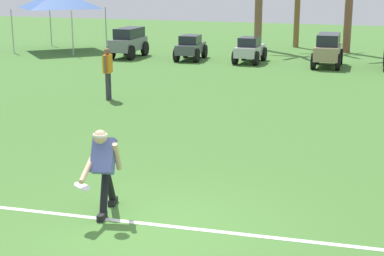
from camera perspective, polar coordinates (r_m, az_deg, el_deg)
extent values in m
plane|color=#42712F|center=(8.69, -4.23, -10.05)|extent=(80.00, 80.00, 0.00)
cube|color=white|center=(8.92, -3.50, -9.34)|extent=(26.04, 2.25, 0.01)
cylinder|color=black|center=(9.21, -8.50, -6.30)|extent=(0.19, 0.37, 0.72)
cube|color=black|center=(9.18, -8.72, -8.46)|extent=(0.15, 0.27, 0.10)
cylinder|color=black|center=(9.49, -7.98, -5.65)|extent=(0.20, 0.45, 0.69)
cube|color=black|center=(9.73, -7.67, -7.07)|extent=(0.15, 0.27, 0.10)
cube|color=#4C5699|center=(9.05, -8.58, -2.68)|extent=(0.42, 0.49, 0.57)
sphere|color=tan|center=(8.84, -8.89, -0.85)|extent=(0.25, 0.25, 0.21)
cylinder|color=white|center=(8.83, -8.90, -0.66)|extent=(0.25, 0.25, 0.03)
cylinder|color=tan|center=(8.89, -10.18, -4.00)|extent=(0.19, 0.58, 0.27)
cylinder|color=tan|center=(9.05, -7.27, -2.76)|extent=(0.14, 0.29, 0.49)
cylinder|color=white|center=(8.80, -10.61, -5.60)|extent=(0.31, 0.32, 0.11)
cylinder|color=#33333D|center=(17.81, -8.21, 3.98)|extent=(0.12, 0.12, 0.82)
cylinder|color=#33333D|center=(17.98, -8.02, 4.09)|extent=(0.12, 0.12, 0.82)
cube|color=orange|center=(17.79, -8.19, 6.19)|extent=(0.25, 0.37, 0.54)
cylinder|color=brown|center=(17.59, -8.41, 6.12)|extent=(0.08, 0.08, 0.52)
cylinder|color=brown|center=(17.98, -7.97, 6.32)|extent=(0.08, 0.08, 0.52)
sphere|color=brown|center=(17.74, -8.23, 7.37)|extent=(0.23, 0.23, 0.20)
cube|color=slate|center=(27.42, -6.20, 8.09)|extent=(1.06, 2.44, 0.55)
cube|color=#1E232B|center=(27.50, -6.10, 9.17)|extent=(0.92, 1.83, 0.46)
cylinder|color=black|center=(28.40, -6.41, 7.74)|extent=(0.21, 0.67, 0.66)
cylinder|color=black|center=(28.03, -4.59, 7.70)|extent=(0.21, 0.67, 0.66)
cylinder|color=black|center=(26.89, -7.84, 7.32)|extent=(0.21, 0.67, 0.66)
cylinder|color=black|center=(26.50, -5.95, 7.28)|extent=(0.21, 0.67, 0.66)
cube|color=#474C51|center=(26.47, -0.12, 7.74)|extent=(1.11, 2.28, 0.42)
cube|color=#1E232B|center=(26.33, -0.17, 8.58)|extent=(0.90, 1.17, 0.38)
cylinder|color=black|center=(27.35, -0.64, 7.51)|extent=(0.24, 0.61, 0.60)
cylinder|color=black|center=(27.13, 1.21, 7.45)|extent=(0.24, 0.61, 0.60)
cylinder|color=black|center=(25.87, -1.51, 7.11)|extent=(0.24, 0.61, 0.60)
cylinder|color=black|center=(25.65, 0.44, 7.05)|extent=(0.24, 0.61, 0.60)
cube|color=#B7BABF|center=(25.70, 5.64, 7.47)|extent=(0.93, 2.21, 0.42)
cube|color=#1E232B|center=(25.56, 5.61, 8.33)|extent=(0.81, 1.11, 0.38)
cylinder|color=black|center=(26.57, 5.06, 7.25)|extent=(0.19, 0.60, 0.60)
cylinder|color=black|center=(26.38, 6.97, 7.15)|extent=(0.19, 0.60, 0.60)
cylinder|color=black|center=(25.09, 4.21, 6.85)|extent=(0.19, 0.60, 0.60)
cylinder|color=black|center=(24.88, 6.23, 6.74)|extent=(0.19, 0.60, 0.60)
cube|color=#998466|center=(24.96, 13.02, 7.19)|extent=(1.08, 2.44, 0.55)
cube|color=#1E232B|center=(25.06, 13.11, 8.37)|extent=(0.93, 1.84, 0.46)
cylinder|color=black|center=(25.86, 12.06, 6.86)|extent=(0.21, 0.67, 0.66)
cylinder|color=black|center=(25.80, 14.20, 6.73)|extent=(0.21, 0.67, 0.66)
cylinder|color=black|center=(24.21, 11.70, 6.38)|extent=(0.21, 0.67, 0.66)
cylinder|color=black|center=(24.14, 13.98, 6.24)|extent=(0.21, 0.67, 0.66)
cylinder|color=#B2B5BA|center=(31.16, -8.34, 9.60)|extent=(0.06, 0.06, 2.10)
cylinder|color=#B2B5BA|center=(32.85, -13.55, 9.60)|extent=(0.06, 0.06, 2.10)
cylinder|color=#B2B5BA|center=(28.28, -11.52, 8.98)|extent=(0.06, 0.06, 2.10)
cylinder|color=#B2B5BA|center=(30.12, -17.02, 8.97)|extent=(0.06, 0.06, 2.10)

